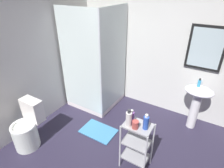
{
  "coord_description": "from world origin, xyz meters",
  "views": [
    {
      "loc": [
        0.78,
        -1.45,
        2.3
      ],
      "look_at": [
        -0.46,
        0.58,
        1.0
      ],
      "focal_mm": 29.42,
      "sensor_mm": 36.0,
      "label": 1
    }
  ],
  "objects_px": {
    "pedestal_sink": "(197,100)",
    "hand_soap_bottle": "(199,83)",
    "conditioner_bottle_purple": "(131,117)",
    "shower_stall": "(97,85)",
    "rinse_cup": "(135,125)",
    "toilet": "(27,129)",
    "shampoo_bottle_blue": "(146,122)",
    "lotion_bottle_white": "(129,119)",
    "storage_cart": "(137,143)",
    "bath_mat": "(98,131)"
  },
  "relations": [
    {
      "from": "pedestal_sink",
      "to": "hand_soap_bottle",
      "type": "relative_size",
      "value": 5.53
    },
    {
      "from": "pedestal_sink",
      "to": "conditioner_bottle_purple",
      "type": "height_order",
      "value": "conditioner_bottle_purple"
    },
    {
      "from": "shower_stall",
      "to": "rinse_cup",
      "type": "relative_size",
      "value": 19.32
    },
    {
      "from": "toilet",
      "to": "shampoo_bottle_blue",
      "type": "xyz_separation_m",
      "value": [
        1.72,
        0.51,
        0.52
      ]
    },
    {
      "from": "hand_soap_bottle",
      "to": "toilet",
      "type": "bearing_deg",
      "value": -139.07
    },
    {
      "from": "hand_soap_bottle",
      "to": "lotion_bottle_white",
      "type": "xyz_separation_m",
      "value": [
        -0.59,
        -1.38,
        -0.03
      ]
    },
    {
      "from": "hand_soap_bottle",
      "to": "lotion_bottle_white",
      "type": "bearing_deg",
      "value": -113.17
    },
    {
      "from": "storage_cart",
      "to": "rinse_cup",
      "type": "distance_m",
      "value": 0.36
    },
    {
      "from": "conditioner_bottle_purple",
      "to": "storage_cart",
      "type": "bearing_deg",
      "value": -9.93
    },
    {
      "from": "rinse_cup",
      "to": "bath_mat",
      "type": "bearing_deg",
      "value": 157.17
    },
    {
      "from": "storage_cart",
      "to": "shampoo_bottle_blue",
      "type": "distance_m",
      "value": 0.41
    },
    {
      "from": "shower_stall",
      "to": "conditioner_bottle_purple",
      "type": "relative_size",
      "value": 11.11
    },
    {
      "from": "conditioner_bottle_purple",
      "to": "shampoo_bottle_blue",
      "type": "bearing_deg",
      "value": -6.99
    },
    {
      "from": "shampoo_bottle_blue",
      "to": "conditioner_bottle_purple",
      "type": "distance_m",
      "value": 0.21
    },
    {
      "from": "shower_stall",
      "to": "bath_mat",
      "type": "height_order",
      "value": "shower_stall"
    },
    {
      "from": "pedestal_sink",
      "to": "storage_cart",
      "type": "bearing_deg",
      "value": -112.14
    },
    {
      "from": "conditioner_bottle_purple",
      "to": "bath_mat",
      "type": "height_order",
      "value": "conditioner_bottle_purple"
    },
    {
      "from": "shower_stall",
      "to": "pedestal_sink",
      "type": "bearing_deg",
      "value": 9.4
    },
    {
      "from": "pedestal_sink",
      "to": "lotion_bottle_white",
      "type": "distance_m",
      "value": 1.51
    },
    {
      "from": "conditioner_bottle_purple",
      "to": "rinse_cup",
      "type": "xyz_separation_m",
      "value": [
        0.09,
        -0.08,
        -0.03
      ]
    },
    {
      "from": "conditioner_bottle_purple",
      "to": "rinse_cup",
      "type": "distance_m",
      "value": 0.13
    },
    {
      "from": "lotion_bottle_white",
      "to": "hand_soap_bottle",
      "type": "bearing_deg",
      "value": 66.83
    },
    {
      "from": "pedestal_sink",
      "to": "rinse_cup",
      "type": "bearing_deg",
      "value": -111.66
    },
    {
      "from": "toilet",
      "to": "hand_soap_bottle",
      "type": "bearing_deg",
      "value": 40.93
    },
    {
      "from": "pedestal_sink",
      "to": "toilet",
      "type": "xyz_separation_m",
      "value": [
        -2.14,
        -1.8,
        -0.26
      ]
    },
    {
      "from": "shower_stall",
      "to": "hand_soap_bottle",
      "type": "bearing_deg",
      "value": 10.45
    },
    {
      "from": "toilet",
      "to": "rinse_cup",
      "type": "distance_m",
      "value": 1.73
    },
    {
      "from": "pedestal_sink",
      "to": "conditioner_bottle_purple",
      "type": "distance_m",
      "value": 1.43
    },
    {
      "from": "storage_cart",
      "to": "conditioner_bottle_purple",
      "type": "bearing_deg",
      "value": 170.07
    },
    {
      "from": "hand_soap_bottle",
      "to": "lotion_bottle_white",
      "type": "relative_size",
      "value": 0.6
    },
    {
      "from": "shower_stall",
      "to": "bath_mat",
      "type": "xyz_separation_m",
      "value": [
        0.5,
        -0.69,
        -0.45
      ]
    },
    {
      "from": "toilet",
      "to": "storage_cart",
      "type": "xyz_separation_m",
      "value": [
        1.62,
        0.51,
        0.12
      ]
    },
    {
      "from": "toilet",
      "to": "conditioner_bottle_purple",
      "type": "distance_m",
      "value": 1.68
    },
    {
      "from": "pedestal_sink",
      "to": "shampoo_bottle_blue",
      "type": "relative_size",
      "value": 3.84
    },
    {
      "from": "storage_cart",
      "to": "conditioner_bottle_purple",
      "type": "height_order",
      "value": "conditioner_bottle_purple"
    },
    {
      "from": "hand_soap_bottle",
      "to": "conditioner_bottle_purple",
      "type": "relative_size",
      "value": 0.81
    },
    {
      "from": "bath_mat",
      "to": "shampoo_bottle_blue",
      "type": "bearing_deg",
      "value": -17.2
    },
    {
      "from": "toilet",
      "to": "bath_mat",
      "type": "relative_size",
      "value": 1.27
    },
    {
      "from": "pedestal_sink",
      "to": "shampoo_bottle_blue",
      "type": "xyz_separation_m",
      "value": [
        -0.42,
        -1.29,
        0.25
      ]
    },
    {
      "from": "shower_stall",
      "to": "pedestal_sink",
      "type": "height_order",
      "value": "shower_stall"
    },
    {
      "from": "shower_stall",
      "to": "pedestal_sink",
      "type": "xyz_separation_m",
      "value": [
        1.86,
        0.31,
        0.12
      ]
    },
    {
      "from": "shower_stall",
      "to": "rinse_cup",
      "type": "bearing_deg",
      "value": -38.01
    },
    {
      "from": "hand_soap_bottle",
      "to": "bath_mat",
      "type": "bearing_deg",
      "value": -142.3
    },
    {
      "from": "hand_soap_bottle",
      "to": "pedestal_sink",
      "type": "bearing_deg",
      "value": -41.1
    },
    {
      "from": "shower_stall",
      "to": "lotion_bottle_white",
      "type": "height_order",
      "value": "shower_stall"
    },
    {
      "from": "shower_stall",
      "to": "lotion_bottle_white",
      "type": "distance_m",
      "value": 1.66
    },
    {
      "from": "pedestal_sink",
      "to": "bath_mat",
      "type": "distance_m",
      "value": 1.78
    },
    {
      "from": "lotion_bottle_white",
      "to": "shower_stall",
      "type": "bearing_deg",
      "value": 139.9
    },
    {
      "from": "storage_cart",
      "to": "hand_soap_bottle",
      "type": "bearing_deg",
      "value": 69.57
    },
    {
      "from": "pedestal_sink",
      "to": "rinse_cup",
      "type": "relative_size",
      "value": 7.82
    }
  ]
}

